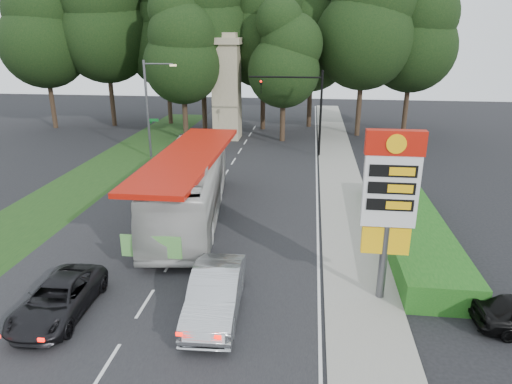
# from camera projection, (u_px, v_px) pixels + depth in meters

# --- Properties ---
(ground) EXTENTS (120.00, 120.00, 0.00)m
(ground) POSITION_uv_depth(u_px,v_px,m) (141.00, 311.00, 17.45)
(ground) COLOR black
(ground) RESTS_ON ground
(road_surface) EXTENTS (14.00, 80.00, 0.02)m
(road_surface) POSITION_uv_depth(u_px,v_px,m) (209.00, 202.00, 28.68)
(road_surface) COLOR black
(road_surface) RESTS_ON ground
(sidewalk_right) EXTENTS (3.00, 80.00, 0.12)m
(sidewalk_right) POSITION_uv_depth(u_px,v_px,m) (345.00, 207.00, 27.71)
(sidewalk_right) COLOR gray
(sidewalk_right) RESTS_ON ground
(grass_verge_left) EXTENTS (5.00, 50.00, 0.02)m
(grass_verge_left) POSITION_uv_depth(u_px,v_px,m) (105.00, 170.00, 35.37)
(grass_verge_left) COLOR #193814
(grass_verge_left) RESTS_ON ground
(hedge) EXTENTS (3.00, 14.00, 1.20)m
(hedge) POSITION_uv_depth(u_px,v_px,m) (410.00, 227.00, 23.45)
(hedge) COLOR #164F15
(hedge) RESTS_ON ground
(gas_station_pylon) EXTENTS (2.10, 0.45, 6.85)m
(gas_station_pylon) POSITION_uv_depth(u_px,v_px,m) (390.00, 194.00, 16.80)
(gas_station_pylon) COLOR #59595E
(gas_station_pylon) RESTS_ON ground
(traffic_signal_mast) EXTENTS (6.10, 0.35, 7.20)m
(traffic_signal_mast) POSITION_uv_depth(u_px,v_px,m) (305.00, 101.00, 37.73)
(traffic_signal_mast) COLOR black
(traffic_signal_mast) RESTS_ON ground
(streetlight_signs) EXTENTS (2.75, 0.98, 8.00)m
(streetlight_signs) POSITION_uv_depth(u_px,v_px,m) (150.00, 105.00, 37.37)
(streetlight_signs) COLOR #59595E
(streetlight_signs) RESTS_ON ground
(monument) EXTENTS (3.00, 3.00, 10.05)m
(monument) POSITION_uv_depth(u_px,v_px,m) (227.00, 87.00, 44.07)
(monument) COLOR #9B8F6E
(monument) RESTS_ON ground
(tree_far_west) EXTENTS (8.96, 8.96, 17.60)m
(tree_far_west) POSITION_uv_depth(u_px,v_px,m) (41.00, 26.00, 47.27)
(tree_far_west) COLOR #2D2116
(tree_far_west) RESTS_ON ground
(tree_west_mid) EXTENTS (9.80, 9.80, 19.25)m
(tree_west_mid) POSITION_uv_depth(u_px,v_px,m) (103.00, 16.00, 48.14)
(tree_west_mid) COLOR #2D2116
(tree_west_mid) RESTS_ON ground
(tree_west_near) EXTENTS (8.40, 8.40, 16.50)m
(tree_west_near) POSITION_uv_depth(u_px,v_px,m) (165.00, 33.00, 49.89)
(tree_west_near) COLOR #2D2116
(tree_west_near) RESTS_ON ground
(tree_center_left) EXTENTS (10.08, 10.08, 19.80)m
(tree_center_left) POSITION_uv_depth(u_px,v_px,m) (201.00, 11.00, 44.92)
(tree_center_left) COLOR #2D2116
(tree_center_left) RESTS_ON ground
(tree_center_right) EXTENTS (9.24, 9.24, 18.15)m
(tree_center_right) POSITION_uv_depth(u_px,v_px,m) (263.00, 22.00, 46.45)
(tree_center_right) COLOR #2D2116
(tree_center_right) RESTS_ON ground
(tree_east_near) EXTENTS (8.12, 8.12, 15.95)m
(tree_east_near) POSITION_uv_depth(u_px,v_px,m) (312.00, 36.00, 48.20)
(tree_east_near) COLOR #2D2116
(tree_east_near) RESTS_ON ground
(tree_east_mid) EXTENTS (9.52, 9.52, 18.70)m
(tree_east_mid) POSITION_uv_depth(u_px,v_px,m) (366.00, 18.00, 43.34)
(tree_east_mid) COLOR #2D2116
(tree_east_mid) RESTS_ON ground
(tree_far_east) EXTENTS (8.68, 8.68, 17.05)m
(tree_far_east) POSITION_uv_depth(u_px,v_px,m) (414.00, 29.00, 44.99)
(tree_far_east) COLOR #2D2116
(tree_far_east) RESTS_ON ground
(tree_monument_left) EXTENTS (7.28, 7.28, 14.30)m
(tree_monument_left) POSITION_uv_depth(u_px,v_px,m) (182.00, 48.00, 42.39)
(tree_monument_left) COLOR #2D2116
(tree_monument_left) RESTS_ON ground
(tree_monument_right) EXTENTS (6.72, 6.72, 13.20)m
(tree_monument_right) POSITION_uv_depth(u_px,v_px,m) (284.00, 56.00, 42.02)
(tree_monument_right) COLOR #2D2116
(tree_monument_right) RESTS_ON ground
(transit_bus) EXTENTS (4.81, 13.85, 3.78)m
(transit_bus) POSITION_uv_depth(u_px,v_px,m) (190.00, 186.00, 25.70)
(transit_bus) COLOR beige
(transit_bus) RESTS_ON ground
(sedan_silver) EXTENTS (2.08, 5.27, 1.71)m
(sedan_silver) POSITION_uv_depth(u_px,v_px,m) (215.00, 293.00, 17.06)
(sedan_silver) COLOR #ABAFB3
(sedan_silver) RESTS_ON ground
(suv_charcoal) EXTENTS (2.34, 4.82, 1.32)m
(suv_charcoal) POSITION_uv_depth(u_px,v_px,m) (58.00, 299.00, 17.07)
(suv_charcoal) COLOR black
(suv_charcoal) RESTS_ON ground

